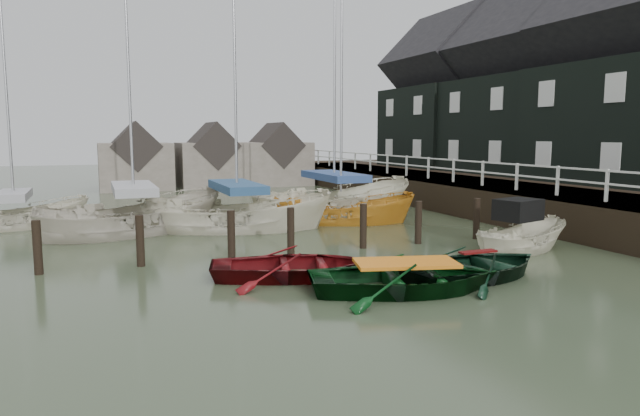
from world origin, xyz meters
name	(u,v)px	position (x,y,z in m)	size (l,w,h in m)	color
ground	(372,273)	(0.00, 0.00, 0.00)	(120.00, 120.00, 0.00)	#313A25
pier	(454,194)	(9.48, 10.00, 0.71)	(3.04, 32.00, 2.70)	black
land_strip	(543,204)	(15.00, 10.00, 0.00)	(14.00, 38.00, 1.50)	black
quay_houses	(570,90)	(14.99, 8.66, 5.68)	(6.52, 28.14, 10.01)	black
mooring_pilings	(294,237)	(-1.11, 3.00, 0.50)	(13.72, 0.22, 1.80)	black
far_sheds	(210,160)	(0.83, 26.00, 1.86)	(14.00, 4.08, 4.39)	#665B51
rowboat_red	(296,277)	(-2.00, 0.30, 0.00)	(3.00, 4.20, 0.87)	#5B0D10
rowboat_green	(405,291)	(-0.11, -1.86, 0.00)	(3.15, 4.41, 0.91)	black
rowboat_dkgreen	(477,278)	(2.20, -1.44, 0.00)	(2.96, 4.15, 0.86)	black
motorboat	(521,248)	(5.47, 0.77, 0.11)	(4.16, 2.45, 2.34)	beige
sailboat_a	(135,231)	(-5.26, 8.64, 0.06)	(7.51, 4.94, 10.58)	#B9B09E
sailboat_b	(238,228)	(-1.63, 7.90, 0.06)	(7.53, 4.51, 11.51)	beige
sailboat_c	(341,222)	(2.69, 8.09, 0.02)	(6.32, 4.48, 11.13)	orange
sailboat_d	(334,215)	(3.14, 9.83, 0.06)	(7.98, 3.70, 13.54)	beige
sailboat_e	(16,226)	(-9.44, 11.45, 0.07)	(5.60, 2.82, 9.97)	beige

